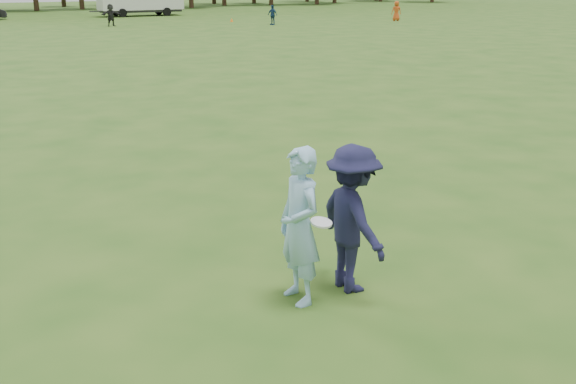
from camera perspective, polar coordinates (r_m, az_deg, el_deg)
name	(u,v)px	position (r m, az deg, el deg)	size (l,w,h in m)	color
ground	(362,281)	(9.20, 6.29, -7.53)	(200.00, 200.00, 0.00)	#274E16
thrower	(300,226)	(8.27, 0.99, -2.91)	(0.73, 0.48, 2.00)	#8DC0DB
defender	(353,219)	(8.64, 5.50, -2.27)	(1.25, 0.72, 1.94)	#191938
player_far_b	(272,15)	(56.10, -1.33, 14.76)	(0.91, 0.38, 1.56)	navy
player_far_c	(396,11)	(61.67, 9.16, 14.90)	(0.83, 0.54, 1.69)	#CC4A18
player_far_d	(111,15)	(56.42, -14.78, 14.28)	(1.58, 0.50, 1.70)	#242424
field_cone	(232,20)	(60.01, -4.79, 14.31)	(0.28, 0.28, 0.30)	orange
disc_in_play	(321,222)	(8.20, 2.83, -2.59)	(0.30, 0.29, 0.09)	white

